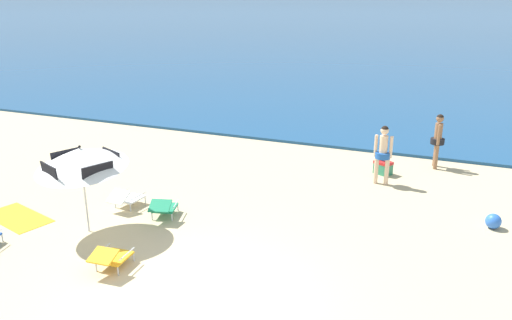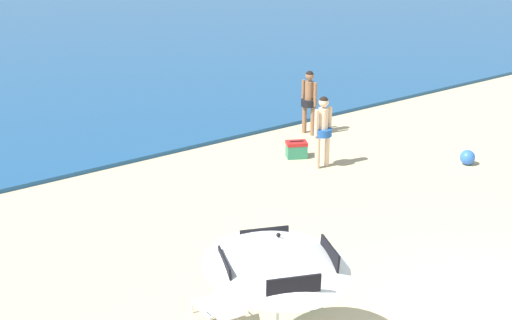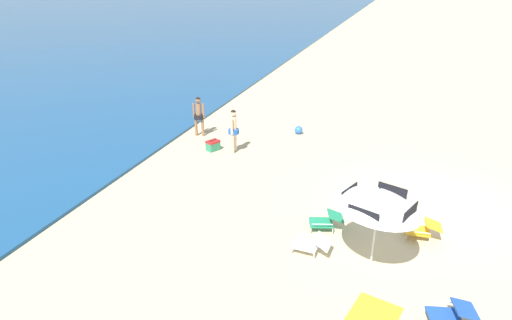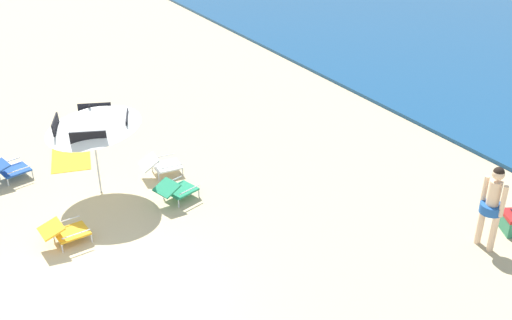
% 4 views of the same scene
% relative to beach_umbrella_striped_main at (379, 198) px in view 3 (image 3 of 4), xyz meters
% --- Properties ---
extents(ground_plane, '(800.00, 800.00, 0.00)m').
position_rel_beach_umbrella_striped_main_xyz_m(ground_plane, '(3.53, -1.47, -1.76)').
color(ground_plane, tan).
extents(beach_umbrella_striped_main, '(2.08, 2.12, 2.11)m').
position_rel_beach_umbrella_striped_main_xyz_m(beach_umbrella_striped_main, '(0.00, 0.00, 0.00)').
color(beach_umbrella_striped_main, silver).
rests_on(beach_umbrella_striped_main, ground).
extents(lounge_chair_under_umbrella, '(0.63, 0.94, 0.53)m').
position_rel_beach_umbrella_striped_main_xyz_m(lounge_chair_under_umbrella, '(-0.00, 1.43, -1.49)').
color(lounge_chair_under_umbrella, white).
rests_on(lounge_chair_under_umbrella, ground).
extents(lounge_chair_beside_umbrella, '(0.62, 0.90, 0.50)m').
position_rel_beach_umbrella_striped_main_xyz_m(lounge_chair_beside_umbrella, '(1.54, -1.17, -1.48)').
color(lounge_chair_beside_umbrella, gold).
rests_on(lounge_chair_beside_umbrella, ground).
extents(lounge_chair_facing_sea, '(0.70, 0.94, 0.49)m').
position_rel_beach_umbrella_striped_main_xyz_m(lounge_chair_facing_sea, '(-1.55, -1.58, -1.48)').
color(lounge_chair_facing_sea, '#1E4799').
rests_on(lounge_chair_facing_sea, ground).
extents(lounge_chair_spare_folded, '(0.76, 0.99, 0.51)m').
position_rel_beach_umbrella_striped_main_xyz_m(lounge_chair_spare_folded, '(1.19, 1.27, -1.48)').
color(lounge_chair_spare_folded, '#1E7F56').
rests_on(lounge_chair_spare_folded, ground).
extents(person_standing_near_shore, '(0.42, 0.50, 1.70)m').
position_rel_beach_umbrella_striped_main_xyz_m(person_standing_near_shore, '(7.00, 7.63, -0.78)').
color(person_standing_near_shore, '#8C6042').
rests_on(person_standing_near_shore, ground).
extents(person_standing_beside, '(0.51, 0.42, 1.70)m').
position_rel_beach_umbrella_striped_main_xyz_m(person_standing_beside, '(5.67, 5.56, -0.77)').
color(person_standing_beside, beige).
rests_on(person_standing_beside, ground).
extents(cooler_box, '(0.60, 0.54, 0.43)m').
position_rel_beach_umbrella_striped_main_xyz_m(cooler_box, '(5.60, 6.42, -1.55)').
color(cooler_box, '#2D7F5B').
rests_on(cooler_box, ground).
extents(beach_ball, '(0.36, 0.36, 0.36)m').
position_rel_beach_umbrella_striped_main_xyz_m(beach_ball, '(8.52, 3.65, -1.58)').
color(beach_ball, blue).
rests_on(beach_ball, ground).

